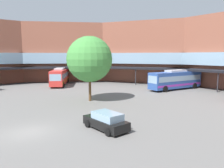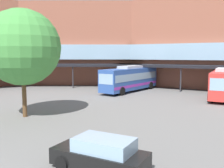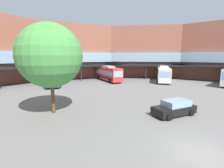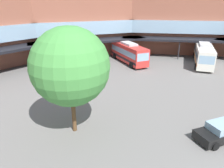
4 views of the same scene
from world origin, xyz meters
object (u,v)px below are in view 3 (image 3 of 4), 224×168
Objects in this scene: bus_3 at (109,73)px; parked_car at (174,108)px; bus_0 at (163,73)px; plaza_tree at (50,56)px; bus_2 at (54,76)px.

bus_3 is 24.06m from parked_car.
bus_0 is 29.05m from plaza_tree.
bus_3 is at bearing 53.53° from plaza_tree.
parked_car is (9.90, -23.80, -1.13)m from bus_2.
plaza_tree reaches higher than bus_0.
bus_2 is 2.64× the size of parked_car.
plaza_tree is (-25.68, -12.98, 3.99)m from bus_0.
plaza_tree reaches higher than parked_car.
bus_2 is 18.78m from plaza_tree.
bus_0 is 23.58m from parked_car.
bus_3 is (12.45, 0.10, -0.02)m from bus_2.
parked_car is at bearing -8.88° from bus_3.
bus_0 is at bearing 62.98° from bus_3.
parked_car is 0.49× the size of plaza_tree.
parked_car is at bearing -26.39° from plaza_tree.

